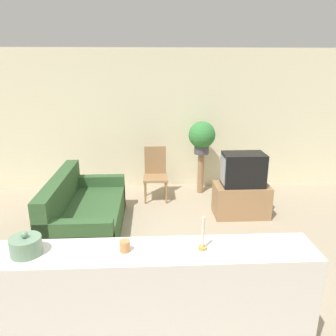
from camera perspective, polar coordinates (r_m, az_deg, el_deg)
ground_plane at (r=3.82m, az=-3.85°, el=-21.41°), size 14.00×14.00×0.00m
wall_back at (r=6.48m, az=-3.68°, el=8.23°), size 9.00×0.06×2.70m
couch at (r=5.03m, az=-14.43°, el=-7.80°), size 0.96×1.84×0.87m
tv_stand at (r=5.55m, az=12.60°, el=-5.47°), size 0.88×0.50×0.53m
television at (r=5.37m, az=12.91°, el=-0.24°), size 0.67×0.42×0.53m
wooden_chair at (r=6.03m, az=-2.21°, el=-0.61°), size 0.44×0.44×0.97m
plant_stand at (r=6.36m, az=5.72°, el=-0.92°), size 0.12×0.12×0.78m
potted_plant at (r=6.16m, az=5.92°, el=5.54°), size 0.50×0.50×0.61m
foreground_counter at (r=2.97m, az=-4.26°, el=-22.30°), size 2.80×0.44×0.99m
decorative_bowl at (r=2.82m, az=-23.52°, el=-12.29°), size 0.24×0.24×0.19m
candle_jar at (r=2.66m, az=-7.54°, el=-13.32°), size 0.08×0.08×0.09m
candlestick at (r=2.66m, az=6.06°, el=-12.09°), size 0.07×0.07×0.28m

